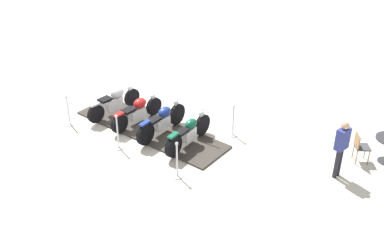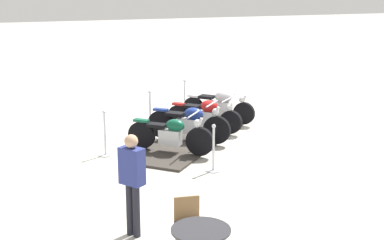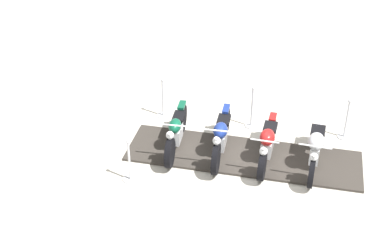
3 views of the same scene
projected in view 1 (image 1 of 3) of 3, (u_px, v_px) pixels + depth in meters
name	position (u px, v px, depth m)	size (l,w,h in m)	color
ground_plane	(150.00, 130.00, 14.74)	(80.00, 80.00, 0.00)	beige
display_platform	(150.00, 129.00, 14.72)	(5.40, 1.50, 0.06)	#38332D
motorcycle_forest	(189.00, 132.00, 13.65)	(1.79, 1.47, 0.99)	black
motorcycle_navy	(162.00, 120.00, 14.21)	(1.80, 1.55, 1.03)	black
motorcycle_maroon	(138.00, 111.00, 14.80)	(1.66, 1.60, 0.92)	black
motorcycle_chrome	(115.00, 100.00, 15.36)	(1.65, 1.65, 0.93)	black
stanchion_right_front	(233.00, 126.00, 14.29)	(0.34, 0.34, 1.06)	silver
stanchion_left_front	(177.00, 166.00, 12.39)	(0.34, 0.34, 1.11)	silver
stanchion_left_mid	(118.00, 137.00, 13.60)	(0.30, 0.30, 1.15)	silver
stanchion_left_rear	(69.00, 115.00, 14.85)	(0.32, 0.32, 1.06)	silver
cafe_chair_near_table	(360.00, 146.00, 12.93)	(0.44, 0.44, 0.89)	olive
bystander_person	(342.00, 144.00, 12.05)	(0.42, 0.45, 1.73)	#23232D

